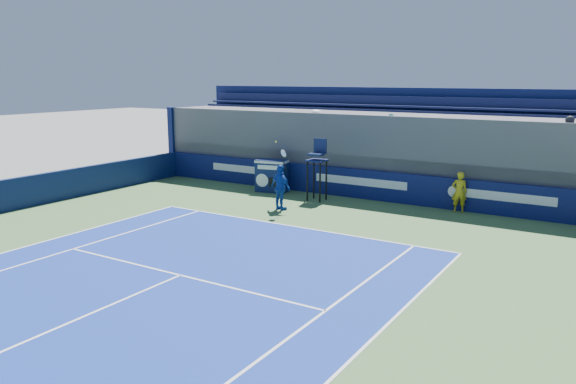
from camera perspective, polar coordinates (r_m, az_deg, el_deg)
The scene contains 6 objects.
ball_person at distance 21.34m, azimuth 17.01°, elevation 0.00°, with size 0.55×0.36×1.51m, color gold.
back_hoarding at distance 22.98m, azimuth 7.40°, elevation 0.81°, with size 20.40×0.21×1.20m.
match_clock at distance 24.08m, azimuth -1.66°, elevation 1.75°, with size 1.43×0.95×1.40m.
umpire_chair at distance 22.30m, azimuth 3.01°, elevation 2.98°, with size 0.73×0.73×2.48m.
tennis_player at distance 20.73m, azimuth -0.76°, elevation 0.47°, with size 1.07×0.69×2.57m.
stadium_seating at distance 24.65m, azimuth 9.48°, elevation 4.38°, with size 21.00×4.05×4.40m.
Camera 1 is at (9.32, -3.46, 4.89)m, focal length 35.00 mm.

